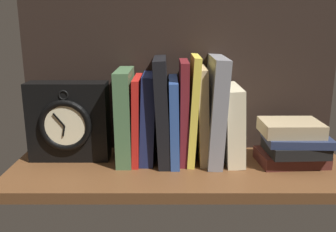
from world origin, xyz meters
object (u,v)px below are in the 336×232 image
at_px(book_maroon_dawkins, 183,111).
at_px(book_yellow_seinlanguage, 192,109).
at_px(book_green_romantic, 125,116).
at_px(book_stack_side, 292,143).
at_px(book_black_skeptic, 162,110).
at_px(book_tan_shortstories, 201,114).
at_px(book_red_requiem, 137,119).
at_px(book_cream_twain, 231,124).
at_px(book_navy_bierce, 148,118).
at_px(book_gray_chess, 215,110).
at_px(book_blue_modern, 173,120).
at_px(framed_clock, 68,122).

distance_m(book_maroon_dawkins, book_yellow_seinlanguage, 0.02).
bearing_deg(book_green_romantic, book_stack_side, -4.67).
distance_m(book_black_skeptic, book_tan_shortstories, 0.10).
bearing_deg(book_tan_shortstories, book_maroon_dawkins, 180.00).
bearing_deg(book_red_requiem, book_cream_twain, 0.00).
relative_size(book_maroon_dawkins, book_stack_side, 1.49).
height_order(book_green_romantic, book_stack_side, book_green_romantic).
bearing_deg(book_black_skeptic, book_navy_bierce, 180.00).
distance_m(book_red_requiem, book_navy_bierce, 0.03).
relative_size(book_black_skeptic, book_gray_chess, 0.99).
relative_size(book_yellow_seinlanguage, book_gray_chess, 1.01).
bearing_deg(book_tan_shortstories, book_stack_side, -8.67).
xyz_separation_m(book_gray_chess, book_stack_side, (0.18, -0.03, -0.08)).
xyz_separation_m(book_navy_bierce, book_gray_chess, (0.16, 0.00, 0.02)).
relative_size(book_blue_modern, book_yellow_seinlanguage, 0.79).
xyz_separation_m(book_red_requiem, book_cream_twain, (0.23, 0.00, -0.01)).
xyz_separation_m(book_maroon_dawkins, book_stack_side, (0.26, -0.03, -0.07)).
bearing_deg(framed_clock, book_blue_modern, -0.07).
bearing_deg(book_yellow_seinlanguage, book_green_romantic, 180.00).
height_order(book_red_requiem, book_yellow_seinlanguage, book_yellow_seinlanguage).
bearing_deg(book_tan_shortstories, book_cream_twain, 0.00).
bearing_deg(book_blue_modern, framed_clock, 179.93).
bearing_deg(book_red_requiem, book_gray_chess, 0.00).
bearing_deg(framed_clock, book_cream_twain, -0.05).
bearing_deg(book_navy_bierce, book_black_skeptic, 0.00).
bearing_deg(book_tan_shortstories, book_black_skeptic, 180.00).
distance_m(book_blue_modern, book_tan_shortstories, 0.07).
bearing_deg(book_cream_twain, book_red_requiem, 180.00).
distance_m(book_navy_bierce, framed_clock, 0.20).
distance_m(book_blue_modern, book_yellow_seinlanguage, 0.05).
distance_m(book_black_skeptic, book_gray_chess, 0.13).
bearing_deg(book_blue_modern, book_stack_side, -6.61).
relative_size(book_green_romantic, book_navy_bierce, 1.05).
xyz_separation_m(book_blue_modern, book_tan_shortstories, (0.07, 0.00, 0.01)).
relative_size(book_red_requiem, book_stack_side, 1.26).
distance_m(framed_clock, book_stack_side, 0.55).
xyz_separation_m(book_navy_bierce, book_maroon_dawkins, (0.09, 0.00, 0.02)).
xyz_separation_m(book_black_skeptic, book_blue_modern, (0.03, 0.00, -0.02)).
bearing_deg(book_black_skeptic, book_blue_modern, 0.00).
height_order(book_red_requiem, book_gray_chess, book_gray_chess).
height_order(book_green_romantic, book_black_skeptic, book_black_skeptic).
xyz_separation_m(book_cream_twain, framed_clock, (-0.40, 0.00, 0.00)).
bearing_deg(book_green_romantic, book_maroon_dawkins, 0.00).
bearing_deg(book_red_requiem, book_yellow_seinlanguage, 0.00).
bearing_deg(book_cream_twain, book_yellow_seinlanguage, 180.00).
relative_size(book_navy_bierce, book_yellow_seinlanguage, 0.83).
relative_size(book_red_requiem, book_gray_chess, 0.81).
height_order(book_maroon_dawkins, book_gray_chess, book_gray_chess).
bearing_deg(book_gray_chess, book_navy_bierce, 180.00).
height_order(book_black_skeptic, book_yellow_seinlanguage, book_yellow_seinlanguage).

